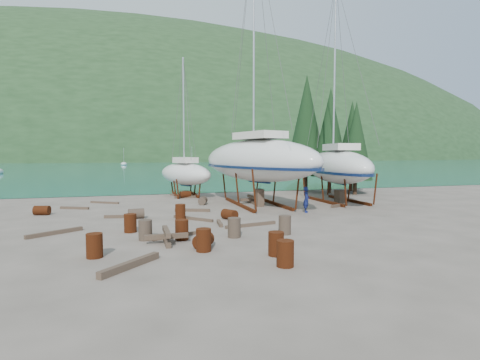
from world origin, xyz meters
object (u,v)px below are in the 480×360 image
object	(u,v)px
large_sailboat_far	(337,166)
small_sailboat_shore	(185,173)
worker	(306,200)
large_sailboat_near	(256,160)

from	to	relation	value
large_sailboat_far	small_sailboat_shore	bearing A→B (deg)	154.53
worker	small_sailboat_shore	bearing A→B (deg)	57.61
large_sailboat_far	worker	distance (m)	6.56
worker	large_sailboat_far	bearing A→B (deg)	-18.08
large_sailboat_far	worker	xyz separation A→B (m)	(-4.64, -4.21, -1.95)
large_sailboat_near	small_sailboat_shore	size ratio (longest dim) A/B	1.68
small_sailboat_shore	large_sailboat_far	bearing A→B (deg)	-56.11
large_sailboat_far	small_sailboat_shore	distance (m)	13.06
worker	large_sailboat_near	bearing A→B (deg)	54.59
large_sailboat_near	large_sailboat_far	xyz separation A→B (m)	(6.58, 0.02, -0.53)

